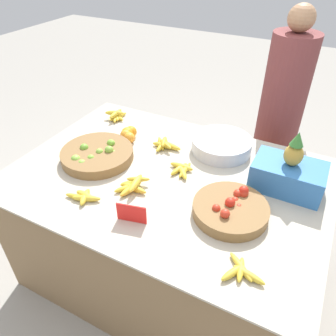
% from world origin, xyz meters
% --- Properties ---
extents(ground_plane, '(12.00, 12.00, 0.00)m').
position_xyz_m(ground_plane, '(0.00, 0.00, 0.00)').
color(ground_plane, '#A39E93').
extents(market_table, '(1.69, 1.20, 0.80)m').
position_xyz_m(market_table, '(0.00, 0.00, 0.40)').
color(market_table, olive).
rests_on(market_table, ground_plane).
extents(lime_bowl, '(0.42, 0.42, 0.09)m').
position_xyz_m(lime_bowl, '(-0.44, -0.05, 0.83)').
color(lime_bowl, olive).
rests_on(lime_bowl, market_table).
extents(tomato_basket, '(0.36, 0.36, 0.10)m').
position_xyz_m(tomato_basket, '(0.40, -0.13, 0.83)').
color(tomato_basket, olive).
rests_on(tomato_basket, market_table).
extents(orange_pile, '(0.11, 0.13, 0.08)m').
position_xyz_m(orange_pile, '(-0.40, 0.22, 0.84)').
color(orange_pile, orange).
rests_on(orange_pile, market_table).
extents(metal_bowl, '(0.36, 0.36, 0.08)m').
position_xyz_m(metal_bowl, '(0.17, 0.37, 0.84)').
color(metal_bowl, silver).
rests_on(metal_bowl, market_table).
extents(price_sign, '(0.14, 0.04, 0.10)m').
position_xyz_m(price_sign, '(0.01, -0.38, 0.85)').
color(price_sign, red).
rests_on(price_sign, market_table).
extents(produce_crate, '(0.35, 0.23, 0.33)m').
position_xyz_m(produce_crate, '(0.59, 0.19, 0.89)').
color(produce_crate, '#3370B7').
rests_on(produce_crate, market_table).
extents(banana_bunch_back_center, '(0.15, 0.16, 0.03)m').
position_xyz_m(banana_bunch_back_center, '(0.05, 0.07, 0.81)').
color(banana_bunch_back_center, gold).
rests_on(banana_bunch_back_center, market_table).
extents(banana_bunch_front_left, '(0.15, 0.17, 0.06)m').
position_xyz_m(banana_bunch_front_left, '(-0.63, 0.41, 0.82)').
color(banana_bunch_front_left, gold).
rests_on(banana_bunch_front_left, market_table).
extents(banana_bunch_middle_left, '(0.16, 0.18, 0.06)m').
position_xyz_m(banana_bunch_middle_left, '(-0.11, -0.19, 0.82)').
color(banana_bunch_middle_left, gold).
rests_on(banana_bunch_middle_left, market_table).
extents(banana_bunch_middle_right, '(0.19, 0.13, 0.04)m').
position_xyz_m(banana_bunch_middle_right, '(-0.28, -0.37, 0.81)').
color(banana_bunch_middle_right, gold).
rests_on(banana_bunch_middle_right, market_table).
extents(banana_bunch_front_right, '(0.20, 0.16, 0.06)m').
position_xyz_m(banana_bunch_front_right, '(-0.15, 0.24, 0.82)').
color(banana_bunch_front_right, gold).
rests_on(banana_bunch_front_right, market_table).
extents(banana_bunch_front_center, '(0.18, 0.16, 0.03)m').
position_xyz_m(banana_bunch_front_center, '(0.54, -0.43, 0.81)').
color(banana_bunch_front_center, gold).
rests_on(banana_bunch_front_center, market_table).
extents(vendor_person, '(0.30, 0.30, 1.54)m').
position_xyz_m(vendor_person, '(0.39, 0.95, 0.72)').
color(vendor_person, brown).
rests_on(vendor_person, ground_plane).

